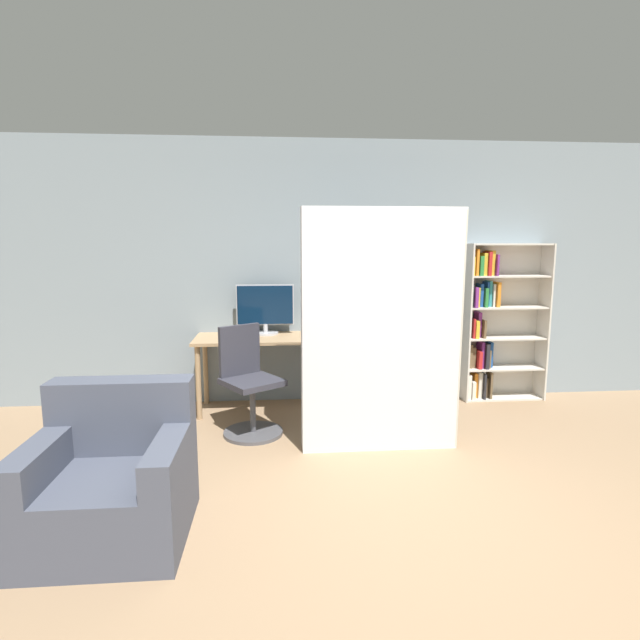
{
  "coord_description": "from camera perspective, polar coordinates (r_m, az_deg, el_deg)",
  "views": [
    {
      "loc": [
        -0.77,
        -2.49,
        1.68
      ],
      "look_at": [
        -0.44,
        1.47,
        1.05
      ],
      "focal_mm": 28.0,
      "sensor_mm": 36.0,
      "label": 1
    }
  ],
  "objects": [
    {
      "name": "monitor",
      "position": [
        5.07,
        -6.28,
        1.34
      ],
      "size": [
        0.58,
        0.26,
        0.5
      ],
      "color": "#B7B7BC",
      "rests_on": "desk"
    },
    {
      "name": "desk",
      "position": [
        4.98,
        -6.36,
        -3.05
      ],
      "size": [
        1.36,
        0.59,
        0.75
      ],
      "color": "tan",
      "rests_on": "ground"
    },
    {
      "name": "mattress_near",
      "position": [
        4.01,
        7.01,
        -1.27
      ],
      "size": [
        1.26,
        0.25,
        1.94
      ],
      "color": "silver",
      "rests_on": "ground"
    },
    {
      "name": "armchair",
      "position": [
        3.24,
        -22.57,
        -16.56
      ],
      "size": [
        0.85,
        0.8,
        0.85
      ],
      "color": "#474C5B",
      "rests_on": "ground"
    },
    {
      "name": "bookshelf",
      "position": [
        5.62,
        19.21,
        -0.44
      ],
      "size": [
        0.87,
        0.28,
        1.66
      ],
      "color": "beige",
      "rests_on": "ground"
    },
    {
      "name": "wall_back",
      "position": [
        5.26,
        3.63,
        5.39
      ],
      "size": [
        8.0,
        0.06,
        2.7
      ],
      "color": "gray",
      "rests_on": "ground"
    },
    {
      "name": "office_chair",
      "position": [
        4.45,
        -8.11,
        -7.93
      ],
      "size": [
        0.61,
        0.61,
        0.95
      ],
      "color": "#4C4C51",
      "rests_on": "ground"
    },
    {
      "name": "ground_plane",
      "position": [
        3.1,
        11.37,
        -24.02
      ],
      "size": [
        16.0,
        16.0,
        0.0
      ],
      "primitive_type": "plane",
      "color": "#937556"
    }
  ]
}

